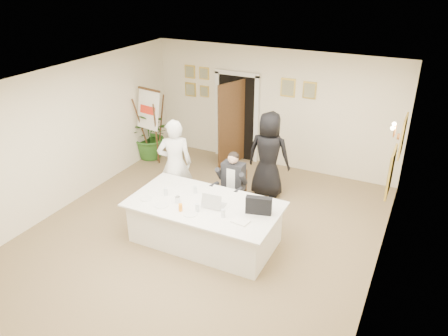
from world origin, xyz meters
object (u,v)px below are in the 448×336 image
at_px(standing_woman, 269,155).
at_px(steel_jug, 178,200).
at_px(paper_stack, 241,221).
at_px(laptop, 215,198).
at_px(laptop_bag, 259,205).
at_px(flip_chart, 153,130).
at_px(potted_palm, 151,135).
at_px(conference_table, 205,222).
at_px(oj_glass, 181,207).
at_px(standing_man, 175,164).
at_px(seated_man, 232,185).

xyz_separation_m(standing_woman, steel_jug, (-0.78, -2.31, -0.08)).
bearing_deg(paper_stack, standing_woman, 100.62).
relative_size(laptop, laptop_bag, 0.85).
bearing_deg(flip_chart, potted_palm, 134.77).
height_order(conference_table, potted_palm, potted_palm).
bearing_deg(laptop, oj_glass, -140.26).
height_order(potted_palm, paper_stack, potted_palm).
relative_size(standing_woman, laptop_bag, 4.26).
distance_m(standing_man, laptop, 1.58).
distance_m(standing_man, laptop_bag, 2.22).
height_order(conference_table, laptop, laptop).
distance_m(flip_chart, oj_glass, 3.73).
xyz_separation_m(potted_palm, steel_jug, (2.52, -2.81, 0.21)).
height_order(standing_man, laptop, standing_man).
distance_m(laptop_bag, paper_stack, 0.43).
bearing_deg(potted_palm, conference_table, -41.82).
relative_size(conference_table, steel_jug, 23.74).
height_order(standing_woman, potted_palm, standing_woman).
height_order(laptop_bag, steel_jug, laptop_bag).
xyz_separation_m(flip_chart, potted_palm, (-0.24, 0.24, -0.23)).
relative_size(laptop, steel_jug, 3.33).
bearing_deg(standing_woman, flip_chart, -8.31).
bearing_deg(oj_glass, laptop_bag, 22.86).
bearing_deg(laptop_bag, standing_man, 145.47).
xyz_separation_m(laptop, oj_glass, (-0.43, -0.41, -0.07)).
distance_m(conference_table, standing_man, 1.53).
bearing_deg(steel_jug, conference_table, 21.79).
distance_m(conference_table, steel_jug, 0.64).
height_order(laptop, steel_jug, laptop).
bearing_deg(laptop_bag, potted_palm, 132.74).
bearing_deg(paper_stack, potted_palm, 142.25).
bearing_deg(standing_man, oj_glass, 91.67).
bearing_deg(standing_woman, paper_stack, 97.17).
distance_m(potted_palm, laptop_bag, 4.66).
distance_m(standing_man, potted_palm, 2.55).
xyz_separation_m(oj_glass, steel_jug, (-0.19, 0.22, -0.01)).
height_order(conference_table, standing_woman, standing_woman).
xyz_separation_m(potted_palm, laptop_bag, (3.90, -2.53, 0.30)).
distance_m(laptop, oj_glass, 0.60).
relative_size(standing_man, laptop_bag, 4.29).
height_order(standing_man, potted_palm, standing_man).
bearing_deg(standing_woman, steel_jug, 67.88).
xyz_separation_m(flip_chart, laptop_bag, (3.67, -2.29, 0.07)).
xyz_separation_m(conference_table, standing_woman, (0.35, 2.14, 0.52)).
xyz_separation_m(seated_man, laptop, (0.14, -0.99, 0.24)).
distance_m(flip_chart, steel_jug, 3.44).
distance_m(conference_table, oj_glass, 0.64).
relative_size(conference_table, laptop, 7.13).
height_order(seated_man, paper_stack, seated_man).
height_order(conference_table, oj_glass, oj_glass).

